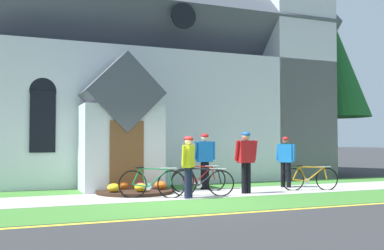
{
  "coord_description": "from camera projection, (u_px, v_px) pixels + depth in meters",
  "views": [
    {
      "loc": [
        -3.91,
        -10.45,
        1.52
      ],
      "look_at": [
        1.66,
        3.4,
        2.03
      ],
      "focal_mm": 42.4,
      "sensor_mm": 36.0,
      "label": 1
    }
  ],
  "objects": [
    {
      "name": "grass_verge",
      "position": [
        253.0,
        203.0,
        11.05
      ],
      "size": [
        32.0,
        2.23,
        0.01
      ],
      "primitive_type": "cube",
      "color": "#427F33",
      "rests_on": "ground"
    },
    {
      "name": "bicycle_orange",
      "position": [
        152.0,
        183.0,
        11.93
      ],
      "size": [
        1.69,
        0.64,
        0.85
      ],
      "color": "black",
      "rests_on": "ground"
    },
    {
      "name": "church_building",
      "position": [
        160.0,
        71.0,
        19.45
      ],
      "size": [
        13.68,
        10.21,
        13.31
      ],
      "color": "silver",
      "rests_on": "ground"
    },
    {
      "name": "cyclist_in_orange_jersey",
      "position": [
        246.0,
        157.0,
        12.98
      ],
      "size": [
        0.69,
        0.32,
        1.78
      ],
      "color": "black",
      "rests_on": "ground"
    },
    {
      "name": "cyclist_in_red_jersey",
      "position": [
        205.0,
        156.0,
        14.01
      ],
      "size": [
        0.68,
        0.29,
        1.74
      ],
      "color": "black",
      "rests_on": "ground"
    },
    {
      "name": "church_sign",
      "position": [
        130.0,
        148.0,
        13.62
      ],
      "size": [
        1.82,
        0.21,
        2.0
      ],
      "color": "slate",
      "rests_on": "ground"
    },
    {
      "name": "church_lawn",
      "position": [
        192.0,
        187.0,
        14.79
      ],
      "size": [
        24.0,
        1.58,
        0.01
      ],
      "primitive_type": "cube",
      "color": "#427F33",
      "rests_on": "ground"
    },
    {
      "name": "bicycle_white",
      "position": [
        199.0,
        179.0,
        13.44
      ],
      "size": [
        1.72,
        0.13,
        0.83
      ],
      "color": "black",
      "rests_on": "ground"
    },
    {
      "name": "bicycle_red",
      "position": [
        202.0,
        182.0,
        12.43
      ],
      "size": [
        1.63,
        0.69,
        0.83
      ],
      "color": "black",
      "rests_on": "ground"
    },
    {
      "name": "sidewalk_slab",
      "position": [
        216.0,
        193.0,
        13.07
      ],
      "size": [
        32.0,
        2.13,
        0.01
      ],
      "primitive_type": "cube",
      "color": "#B7B5AD",
      "rests_on": "ground"
    },
    {
      "name": "flower_bed",
      "position": [
        135.0,
        190.0,
        13.01
      ],
      "size": [
        2.22,
        2.22,
        0.34
      ],
      "color": "#382319",
      "rests_on": "ground"
    },
    {
      "name": "bicycle_blue",
      "position": [
        310.0,
        178.0,
        13.77
      ],
      "size": [
        1.74,
        0.49,
        0.8
      ],
      "color": "black",
      "rests_on": "ground"
    },
    {
      "name": "roadside_conifer",
      "position": [
        330.0,
        65.0,
        20.74
      ],
      "size": [
        3.52,
        3.52,
        7.38
      ],
      "color": "#3D2D1E",
      "rests_on": "ground"
    },
    {
      "name": "curb_paint_stripe",
      "position": [
        282.0,
        210.0,
        9.88
      ],
      "size": [
        28.0,
        0.16,
        0.01
      ],
      "primitive_type": "cube",
      "color": "yellow",
      "rests_on": "ground"
    },
    {
      "name": "cyclist_in_green_jersey",
      "position": [
        188.0,
        162.0,
        11.92
      ],
      "size": [
        0.51,
        0.54,
        1.63
      ],
      "color": "#191E38",
      "rests_on": "ground"
    },
    {
      "name": "cyclist_in_yellow_jersey",
      "position": [
        286.0,
        158.0,
        14.66
      ],
      "size": [
        0.44,
        0.64,
        1.64
      ],
      "color": "black",
      "rests_on": "ground"
    },
    {
      "name": "ground",
      "position": [
        138.0,
        187.0,
        14.81
      ],
      "size": [
        140.0,
        140.0,
        0.0
      ],
      "primitive_type": "plane",
      "color": "#333335"
    }
  ]
}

